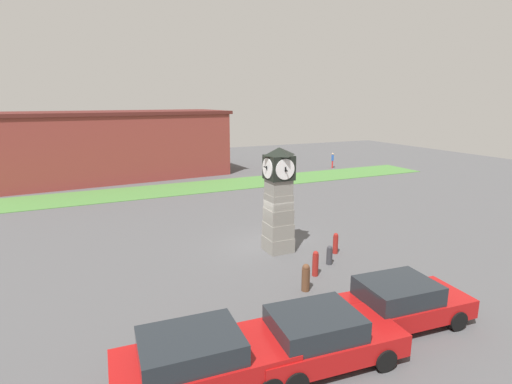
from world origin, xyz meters
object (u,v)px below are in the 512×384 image
object	(u,v)px
bollard_near_tower	(336,243)
car_by_building	(402,302)
car_navy_sedan	(201,361)
bollard_mid_row	(329,255)
bollard_far_row	(315,263)
bollard_end_row	(306,277)
pedestrian_near_bench	(333,159)
clock_tower	(278,200)
car_near_tower	(321,336)

from	to	relation	value
bollard_near_tower	car_by_building	world-z (taller)	car_by_building
car_navy_sedan	bollard_mid_row	bearing A→B (deg)	34.76
bollard_mid_row	car_navy_sedan	world-z (taller)	car_navy_sedan
bollard_far_row	bollard_end_row	xyz separation A→B (m)	(-1.06, -0.97, 0.00)
bollard_end_row	car_by_building	distance (m)	3.61
pedestrian_near_bench	bollard_far_row	bearing A→B (deg)	-126.92
clock_tower	bollard_near_tower	world-z (taller)	clock_tower
clock_tower	bollard_far_row	xyz separation A→B (m)	(0.08, -3.13, -1.95)
car_near_tower	bollard_far_row	bearing A→B (deg)	58.39
clock_tower	car_near_tower	xyz separation A→B (m)	(-2.83, -7.85, -1.73)
bollard_near_tower	car_by_building	xyz separation A→B (m)	(-1.68, -5.87, 0.25)
bollard_near_tower	car_navy_sedan	size ratio (longest dim) A/B	0.22
pedestrian_near_bench	bollard_mid_row	bearing A→B (deg)	-125.75
bollard_mid_row	pedestrian_near_bench	world-z (taller)	pedestrian_near_bench
car_navy_sedan	car_by_building	bearing A→B (deg)	2.09
bollard_mid_row	bollard_end_row	xyz separation A→B (m)	(-2.28, -1.70, 0.11)
car_by_building	car_near_tower	bearing A→B (deg)	-171.21
car_near_tower	car_by_building	xyz separation A→B (m)	(3.45, 0.53, -0.01)
bollard_mid_row	car_navy_sedan	size ratio (longest dim) A/B	0.19
bollard_mid_row	bollard_end_row	world-z (taller)	bollard_end_row
bollard_near_tower	bollard_end_row	xyz separation A→B (m)	(-3.28, -2.65, 0.04)
car_by_building	pedestrian_near_bench	bearing A→B (deg)	58.63
bollard_near_tower	car_near_tower	xyz separation A→B (m)	(-5.12, -6.40, 0.25)
car_navy_sedan	bollard_far_row	bearing A→B (deg)	35.44
car_navy_sedan	pedestrian_near_bench	xyz separation A→B (m)	(22.65, 26.29, 0.10)
bollard_near_tower	bollard_end_row	distance (m)	4.21
car_near_tower	bollard_end_row	bearing A→B (deg)	63.85
car_navy_sedan	bollard_end_row	bearing A→B (deg)	33.85
bollard_far_row	car_navy_sedan	xyz separation A→B (m)	(-6.24, -4.44, 0.26)
bollard_near_tower	bollard_end_row	world-z (taller)	bollard_end_row
pedestrian_near_bench	bollard_end_row	bearing A→B (deg)	-127.46
bollard_mid_row	car_by_building	distance (m)	4.98
clock_tower	pedestrian_near_bench	size ratio (longest dim) A/B	3.12
bollard_far_row	car_navy_sedan	distance (m)	7.66
bollard_mid_row	pedestrian_near_bench	distance (m)	26.02
clock_tower	pedestrian_near_bench	distance (m)	25.00
bollard_end_row	car_by_building	xyz separation A→B (m)	(1.60, -3.22, 0.21)
bollard_mid_row	car_navy_sedan	bearing A→B (deg)	-145.24
bollard_end_row	car_near_tower	xyz separation A→B (m)	(-1.84, -3.76, 0.22)
bollard_mid_row	car_near_tower	distance (m)	6.85
bollard_far_row	car_navy_sedan	world-z (taller)	car_navy_sedan
bollard_far_row	bollard_mid_row	bearing A→B (deg)	31.09
car_navy_sedan	pedestrian_near_bench	distance (m)	34.70
bollard_near_tower	car_near_tower	distance (m)	8.20
car_near_tower	bollard_near_tower	bearing A→B (deg)	51.33
clock_tower	car_near_tower	world-z (taller)	clock_tower
bollard_far_row	car_by_building	size ratio (longest dim) A/B	0.25
bollard_near_tower	bollard_far_row	bearing A→B (deg)	-142.89
bollard_far_row	car_near_tower	world-z (taller)	car_near_tower
pedestrian_near_bench	car_by_building	bearing A→B (deg)	-121.37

